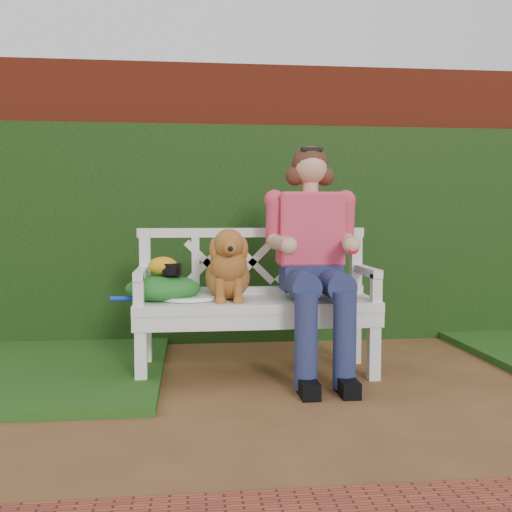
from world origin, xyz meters
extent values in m
plane|color=brown|center=(0.00, 0.00, 0.00)|extent=(60.00, 60.00, 0.00)
cube|color=maroon|center=(0.00, 1.90, 1.10)|extent=(10.00, 0.30, 2.20)
cube|color=#204414|center=(0.00, 1.68, 0.85)|extent=(10.00, 0.18, 1.70)
cube|color=black|center=(-1.03, 0.63, 0.67)|extent=(0.12, 0.10, 0.07)
ellipsoid|color=orange|center=(-1.09, 0.66, 0.69)|extent=(0.18, 0.13, 0.11)
camera|label=1|loc=(-0.92, -3.05, 1.01)|focal=42.00mm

